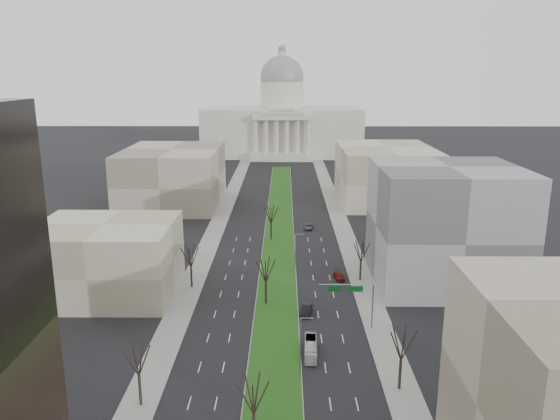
# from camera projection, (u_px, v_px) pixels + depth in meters

# --- Properties ---
(ground) EXTENTS (600.00, 600.00, 0.00)m
(ground) POSITION_uv_depth(u_px,v_px,m) (279.00, 240.00, 140.64)
(ground) COLOR black
(ground) RESTS_ON ground
(median) EXTENTS (8.00, 222.03, 0.20)m
(median) POSITION_uv_depth(u_px,v_px,m) (279.00, 241.00, 139.64)
(median) COLOR #999993
(median) RESTS_ON ground
(sidewalk_left) EXTENTS (5.00, 330.00, 0.15)m
(sidewalk_left) POSITION_uv_depth(u_px,v_px,m) (196.00, 274.00, 116.55)
(sidewalk_left) COLOR gray
(sidewalk_left) RESTS_ON ground
(sidewalk_right) EXTENTS (5.00, 330.00, 0.15)m
(sidewalk_right) POSITION_uv_depth(u_px,v_px,m) (360.00, 275.00, 116.25)
(sidewalk_right) COLOR gray
(sidewalk_right) RESTS_ON ground
(capitol) EXTENTS (80.00, 46.00, 55.00)m
(capitol) POSITION_uv_depth(u_px,v_px,m) (282.00, 123.00, 281.54)
(capitol) COLOR beige
(capitol) RESTS_ON ground
(building_beige_left) EXTENTS (26.00, 22.00, 14.00)m
(building_beige_left) POSITION_uv_depth(u_px,v_px,m) (106.00, 259.00, 105.28)
(building_beige_left) COLOR tan
(building_beige_left) RESTS_ON ground
(building_grey_right) EXTENTS (28.00, 26.00, 24.00)m
(building_grey_right) POSITION_uv_depth(u_px,v_px,m) (445.00, 225.00, 110.26)
(building_grey_right) COLOR slate
(building_grey_right) RESTS_ON ground
(building_far_left) EXTENTS (30.00, 40.00, 18.00)m
(building_far_left) POSITION_uv_depth(u_px,v_px,m) (173.00, 176.00, 177.47)
(building_far_left) COLOR gray
(building_far_left) RESTS_ON ground
(building_far_right) EXTENTS (30.00, 40.00, 18.00)m
(building_far_right) POSITION_uv_depth(u_px,v_px,m) (385.00, 174.00, 181.72)
(building_far_right) COLOR tan
(building_far_right) RESTS_ON ground
(tree_left_mid) EXTENTS (5.40, 5.40, 9.72)m
(tree_left_mid) POSITION_uv_depth(u_px,v_px,m) (138.00, 357.00, 69.30)
(tree_left_mid) COLOR black
(tree_left_mid) RESTS_ON ground
(tree_left_far) EXTENTS (5.28, 5.28, 9.50)m
(tree_left_far) POSITION_uv_depth(u_px,v_px,m) (191.00, 255.00, 108.09)
(tree_left_far) COLOR black
(tree_left_far) RESTS_ON ground
(tree_right_mid) EXTENTS (5.52, 5.52, 9.94)m
(tree_right_mid) POSITION_uv_depth(u_px,v_px,m) (402.00, 342.00, 72.84)
(tree_right_mid) COLOR black
(tree_right_mid) RESTS_ON ground
(tree_right_far) EXTENTS (5.04, 5.04, 9.07)m
(tree_right_far) POSITION_uv_depth(u_px,v_px,m) (361.00, 251.00, 111.75)
(tree_right_far) COLOR black
(tree_right_far) RESTS_ON ground
(tree_median_a) EXTENTS (5.40, 5.40, 9.72)m
(tree_median_a) POSITION_uv_depth(u_px,v_px,m) (253.00, 394.00, 61.42)
(tree_median_a) COLOR black
(tree_median_a) RESTS_ON ground
(tree_median_b) EXTENTS (5.40, 5.40, 9.72)m
(tree_median_b) POSITION_uv_depth(u_px,v_px,m) (266.00, 269.00, 100.17)
(tree_median_b) COLOR black
(tree_median_b) RESTS_ON ground
(tree_median_c) EXTENTS (5.40, 5.40, 9.72)m
(tree_median_c) POSITION_uv_depth(u_px,v_px,m) (271.00, 214.00, 138.93)
(tree_median_c) COLOR black
(tree_median_c) RESTS_ON ground
(streetlamp_median_b) EXTENTS (1.90, 0.20, 9.16)m
(streetlamp_median_b) POSITION_uv_depth(u_px,v_px,m) (301.00, 346.00, 76.44)
(streetlamp_median_b) COLOR gray
(streetlamp_median_b) RESTS_ON ground
(streetlamp_median_c) EXTENTS (1.90, 0.20, 9.16)m
(streetlamp_median_c) POSITION_uv_depth(u_px,v_px,m) (295.00, 254.00, 115.20)
(streetlamp_median_c) COLOR gray
(streetlamp_median_c) RESTS_ON ground
(mast_arm_signs) EXTENTS (9.12, 0.24, 8.09)m
(mast_arm_signs) POSITION_uv_depth(u_px,v_px,m) (357.00, 295.00, 90.60)
(mast_arm_signs) COLOR gray
(mast_arm_signs) RESTS_ON ground
(car_black) EXTENTS (2.44, 5.10, 1.61)m
(car_black) POSITION_uv_depth(u_px,v_px,m) (307.00, 310.00, 97.59)
(car_black) COLOR black
(car_black) RESTS_ON ground
(car_red) EXTENTS (2.41, 4.65, 1.29)m
(car_red) POSITION_uv_depth(u_px,v_px,m) (339.00, 276.00, 114.03)
(car_red) COLOR #62120D
(car_red) RESTS_ON ground
(car_grey_far) EXTENTS (2.80, 4.92, 1.30)m
(car_grey_far) POSITION_uv_depth(u_px,v_px,m) (309.00, 227.00, 150.16)
(car_grey_far) COLOR #4F5157
(car_grey_far) RESTS_ON ground
(box_van) EXTENTS (2.14, 7.83, 2.16)m
(box_van) POSITION_uv_depth(u_px,v_px,m) (311.00, 348.00, 83.51)
(box_van) COLOR white
(box_van) RESTS_ON ground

